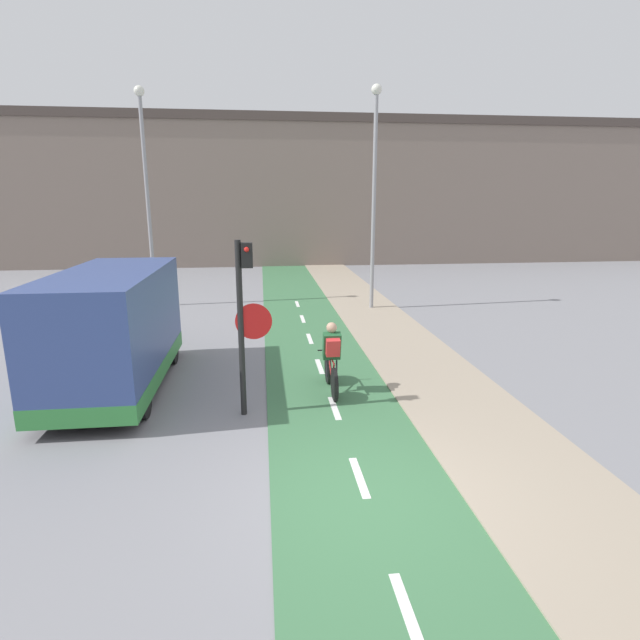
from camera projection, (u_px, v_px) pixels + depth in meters
The scene contains 9 objects.
ground_plane at pixel (366, 498), 6.80m from camera, with size 120.00×120.00×0.00m, color gray.
bike_lane at pixel (366, 497), 6.80m from camera, with size 2.61×60.00×0.02m.
sidewalk_strip at pixel (539, 485), 7.07m from camera, with size 2.40×60.00×0.05m.
building_row_background at pixel (281, 192), 31.80m from camera, with size 60.00×5.20×8.86m.
traffic_light_pole at pixel (245, 310), 9.00m from camera, with size 0.67×0.25×3.28m.
street_lamp_far at pixel (146, 179), 18.04m from camera, with size 0.36×0.36×7.83m.
street_lamp_sidewalk at pixel (374, 179), 17.53m from camera, with size 0.36×0.36×7.77m.
cyclist_near at pixel (332, 360), 10.37m from camera, with size 0.46×1.69×1.51m.
van at pixel (114, 332), 10.48m from camera, with size 1.94×4.96×2.54m.
Camera 1 is at (-1.33, -5.92, 3.96)m, focal length 28.00 mm.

